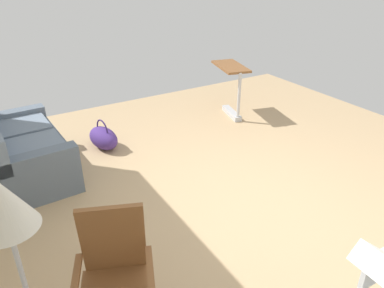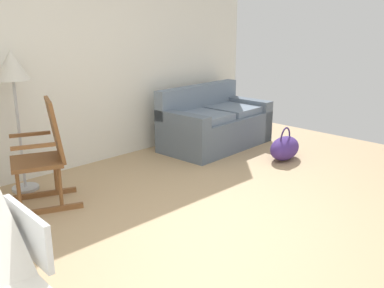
{
  "view_description": "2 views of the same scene",
  "coord_description": "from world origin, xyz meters",
  "px_view_note": "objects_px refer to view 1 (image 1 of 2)",
  "views": [
    {
      "loc": [
        -2.63,
        2.21,
        2.46
      ],
      "look_at": [
        0.2,
        0.5,
        0.77
      ],
      "focal_mm": 34.58,
      "sensor_mm": 36.0,
      "label": 1
    },
    {
      "loc": [
        -2.63,
        -2.11,
        1.78
      ],
      "look_at": [
        0.09,
        0.6,
        0.66
      ],
      "focal_mm": 40.64,
      "sensor_mm": 36.0,
      "label": 2
    }
  ],
  "objects_px": {
    "rocking_chair": "(116,280)",
    "floor_lamp": "(6,220)",
    "couch": "(24,152)",
    "duffel_bag": "(103,138)",
    "overbed_table": "(232,85)"
  },
  "relations": [
    {
      "from": "rocking_chair",
      "to": "floor_lamp",
      "type": "distance_m",
      "value": 0.9
    },
    {
      "from": "rocking_chair",
      "to": "overbed_table",
      "type": "xyz_separation_m",
      "value": [
        2.94,
        -3.16,
        0.03
      ]
    },
    {
      "from": "floor_lamp",
      "to": "couch",
      "type": "bearing_deg",
      "value": -7.12
    },
    {
      "from": "rocking_chair",
      "to": "duffel_bag",
      "type": "relative_size",
      "value": 1.72
    },
    {
      "from": "overbed_table",
      "to": "duffel_bag",
      "type": "relative_size",
      "value": 1.44
    },
    {
      "from": "overbed_table",
      "to": "duffel_bag",
      "type": "height_order",
      "value": "overbed_table"
    },
    {
      "from": "floor_lamp",
      "to": "duffel_bag",
      "type": "xyz_separation_m",
      "value": [
        2.86,
        -1.39,
        -1.07
      ]
    },
    {
      "from": "rocking_chair",
      "to": "duffel_bag",
      "type": "bearing_deg",
      "value": -16.73
    },
    {
      "from": "duffel_bag",
      "to": "couch",
      "type": "bearing_deg",
      "value": 100.07
    },
    {
      "from": "floor_lamp",
      "to": "duffel_bag",
      "type": "height_order",
      "value": "floor_lamp"
    },
    {
      "from": "rocking_chair",
      "to": "couch",
      "type": "bearing_deg",
      "value": 4.22
    },
    {
      "from": "rocking_chair",
      "to": "overbed_table",
      "type": "bearing_deg",
      "value": -47.02
    },
    {
      "from": "couch",
      "to": "overbed_table",
      "type": "bearing_deg",
      "value": -85.54
    },
    {
      "from": "overbed_table",
      "to": "duffel_bag",
      "type": "distance_m",
      "value": 2.33
    },
    {
      "from": "couch",
      "to": "duffel_bag",
      "type": "distance_m",
      "value": 1.09
    }
  ]
}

